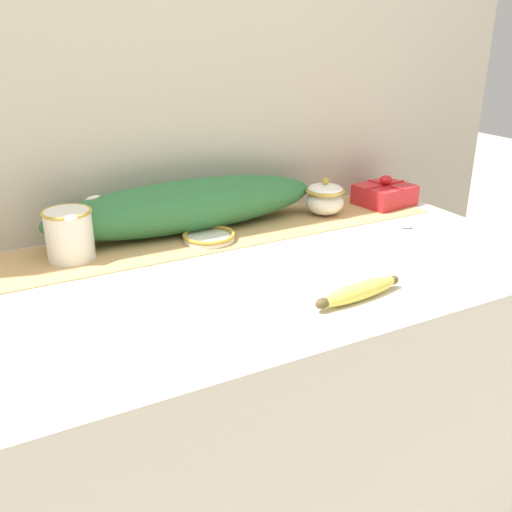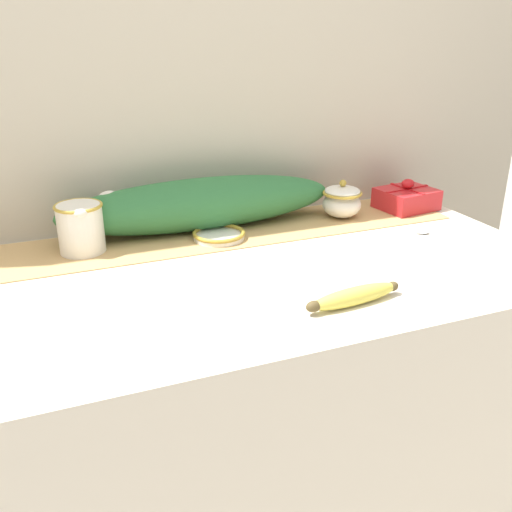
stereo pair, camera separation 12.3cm
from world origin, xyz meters
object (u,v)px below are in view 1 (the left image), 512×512
at_px(spoon, 400,227).
at_px(gift_box, 385,194).
at_px(cream_pitcher, 69,233).
at_px(small_dish, 209,236).
at_px(banana, 359,291).
at_px(sugar_bowl, 325,198).

distance_m(spoon, gift_box, 0.22).
relative_size(cream_pitcher, small_dish, 1.00).
bearing_deg(cream_pitcher, spoon, -13.14).
height_order(banana, spoon, banana).
distance_m(banana, gift_box, 0.67).
relative_size(banana, spoon, 1.18).
bearing_deg(gift_box, small_dish, -176.45).
bearing_deg(small_dish, sugar_bowl, 5.84).
relative_size(small_dish, banana, 0.61).
height_order(sugar_bowl, gift_box, sugar_bowl).
xyz_separation_m(small_dish, banana, (0.13, -0.45, 0.01)).
distance_m(sugar_bowl, gift_box, 0.22).
xyz_separation_m(cream_pitcher, gift_box, (0.94, -0.00, -0.03)).
bearing_deg(gift_box, cream_pitcher, 179.81).
relative_size(small_dish, spoon, 0.72).
distance_m(small_dish, spoon, 0.52).
xyz_separation_m(spoon, gift_box, (0.10, 0.19, 0.03)).
xyz_separation_m(banana, gift_box, (0.47, 0.48, 0.02)).
height_order(cream_pitcher, small_dish, cream_pitcher).
relative_size(sugar_bowl, banana, 0.50).
distance_m(cream_pitcher, sugar_bowl, 0.72).
xyz_separation_m(cream_pitcher, small_dish, (0.33, -0.04, -0.05)).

